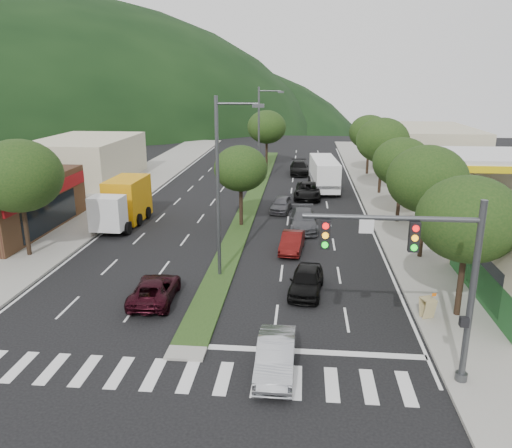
# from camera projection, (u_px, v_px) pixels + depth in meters

# --- Properties ---
(ground) EXTENTS (160.00, 160.00, 0.00)m
(ground) POSITION_uv_depth(u_px,v_px,m) (189.00, 348.00, 20.88)
(ground) COLOR black
(ground) RESTS_ON ground
(sidewalk_right) EXTENTS (5.00, 90.00, 0.15)m
(sidewalk_right) POSITION_uv_depth(u_px,v_px,m) (393.00, 206.00, 43.60)
(sidewalk_right) COLOR gray
(sidewalk_right) RESTS_ON ground
(sidewalk_left) EXTENTS (6.00, 90.00, 0.15)m
(sidewalk_left) POSITION_uv_depth(u_px,v_px,m) (111.00, 200.00, 45.91)
(sidewalk_left) COLOR gray
(sidewalk_left) RESTS_ON ground
(median) EXTENTS (1.60, 56.00, 0.12)m
(median) POSITION_uv_depth(u_px,v_px,m) (254.00, 195.00, 47.60)
(median) COLOR #1C3513
(median) RESTS_ON ground
(crosswalk) EXTENTS (19.00, 2.20, 0.01)m
(crosswalk) POSITION_uv_depth(u_px,v_px,m) (177.00, 376.00, 18.97)
(crosswalk) COLOR silver
(crosswalk) RESTS_ON ground
(traffic_signal) EXTENTS (6.12, 0.40, 7.00)m
(traffic_signal) POSITION_uv_depth(u_px,v_px,m) (429.00, 265.00, 17.28)
(traffic_signal) COLOR #47494C
(traffic_signal) RESTS_ON ground
(gas_canopy) EXTENTS (12.20, 8.20, 5.25)m
(gas_canopy) POSITION_uv_depth(u_px,v_px,m) (489.00, 161.00, 38.85)
(gas_canopy) COLOR silver
(gas_canopy) RESTS_ON ground
(bldg_left_far) EXTENTS (9.00, 14.00, 4.60)m
(bldg_left_far) POSITION_uv_depth(u_px,v_px,m) (86.00, 159.00, 54.41)
(bldg_left_far) COLOR beige
(bldg_left_far) RESTS_ON ground
(bldg_right_far) EXTENTS (10.00, 16.00, 5.20)m
(bldg_right_far) POSITION_uv_depth(u_px,v_px,m) (427.00, 149.00, 60.39)
(bldg_right_far) COLOR beige
(bldg_right_far) RESTS_ON ground
(tree_r_a) EXTENTS (4.60, 4.60, 6.63)m
(tree_r_a) POSITION_uv_depth(u_px,v_px,m) (468.00, 219.00, 22.25)
(tree_r_a) COLOR black
(tree_r_a) RESTS_ON sidewalk_right
(tree_r_b) EXTENTS (4.80, 4.80, 6.94)m
(tree_r_b) POSITION_uv_depth(u_px,v_px,m) (427.00, 179.00, 29.83)
(tree_r_b) COLOR black
(tree_r_b) RESTS_ON sidewalk_right
(tree_r_c) EXTENTS (4.40, 4.40, 6.48)m
(tree_r_c) POSITION_uv_depth(u_px,v_px,m) (402.00, 162.00, 37.55)
(tree_r_c) COLOR black
(tree_r_c) RESTS_ON sidewalk_right
(tree_r_d) EXTENTS (5.00, 5.00, 7.17)m
(tree_r_d) POSITION_uv_depth(u_px,v_px,m) (383.00, 140.00, 46.97)
(tree_r_d) COLOR black
(tree_r_d) RESTS_ON sidewalk_right
(tree_r_e) EXTENTS (4.60, 4.60, 6.71)m
(tree_r_e) POSITION_uv_depth(u_px,v_px,m) (369.00, 132.00, 56.60)
(tree_r_e) COLOR black
(tree_r_e) RESTS_ON sidewalk_right
(tree_med_near) EXTENTS (4.00, 4.00, 6.02)m
(tree_med_near) POSITION_uv_depth(u_px,v_px,m) (241.00, 169.00, 36.81)
(tree_med_near) COLOR black
(tree_med_near) RESTS_ON median
(tree_med_far) EXTENTS (4.80, 4.80, 6.94)m
(tree_med_far) POSITION_uv_depth(u_px,v_px,m) (267.00, 127.00, 61.48)
(tree_med_far) COLOR black
(tree_med_far) RESTS_ON median
(tree_l_a) EXTENTS (5.20, 5.20, 7.25)m
(tree_l_a) POSITION_uv_depth(u_px,v_px,m) (19.00, 176.00, 30.09)
(tree_l_a) COLOR black
(tree_l_a) RESTS_ON sidewalk_left
(streetlight_near) EXTENTS (2.60, 0.25, 10.00)m
(streetlight_near) POSITION_uv_depth(u_px,v_px,m) (221.00, 180.00, 26.92)
(streetlight_near) COLOR #47494C
(streetlight_near) RESTS_ON ground
(streetlight_mid) EXTENTS (2.60, 0.25, 10.00)m
(streetlight_mid) POSITION_uv_depth(u_px,v_px,m) (261.00, 132.00, 50.79)
(streetlight_mid) COLOR #47494C
(streetlight_mid) RESTS_ON ground
(sedan_silver) EXTENTS (1.44, 4.07, 1.34)m
(sedan_silver) POSITION_uv_depth(u_px,v_px,m) (276.00, 356.00, 19.04)
(sedan_silver) COLOR #A8ABB0
(sedan_silver) RESTS_ON ground
(suv_maroon) EXTENTS (2.26, 4.51, 1.23)m
(suv_maroon) POSITION_uv_depth(u_px,v_px,m) (155.00, 289.00, 25.18)
(suv_maroon) COLOR black
(suv_maroon) RESTS_ON ground
(car_queue_a) EXTENTS (2.06, 4.19, 1.38)m
(car_queue_a) POSITION_uv_depth(u_px,v_px,m) (306.00, 281.00, 26.08)
(car_queue_a) COLOR black
(car_queue_a) RESTS_ON ground
(car_queue_b) EXTENTS (2.25, 5.04, 1.44)m
(car_queue_b) POSITION_uv_depth(u_px,v_px,m) (303.00, 220.00, 37.02)
(car_queue_b) COLOR #4D4D52
(car_queue_b) RESTS_ON ground
(car_queue_c) EXTENTS (1.68, 3.91, 1.25)m
(car_queue_c) POSITION_uv_depth(u_px,v_px,m) (292.00, 242.00, 32.34)
(car_queue_c) COLOR #540F0E
(car_queue_c) RESTS_ON ground
(car_queue_d) EXTENTS (2.71, 5.37, 1.46)m
(car_queue_d) POSITION_uv_depth(u_px,v_px,m) (308.00, 191.00, 46.53)
(car_queue_d) COLOR black
(car_queue_d) RESTS_ON ground
(car_queue_e) EXTENTS (2.03, 3.96, 1.29)m
(car_queue_e) POSITION_uv_depth(u_px,v_px,m) (281.00, 204.00, 41.99)
(car_queue_e) COLOR #4B4A4F
(car_queue_e) RESTS_ON ground
(car_queue_f) EXTENTS (2.25, 5.21, 1.49)m
(car_queue_f) POSITION_uv_depth(u_px,v_px,m) (299.00, 168.00, 58.14)
(car_queue_f) COLOR black
(car_queue_f) RESTS_ON ground
(box_truck) EXTENTS (2.87, 7.00, 3.42)m
(box_truck) POSITION_uv_depth(u_px,v_px,m) (124.00, 204.00, 38.13)
(box_truck) COLOR silver
(box_truck) RESTS_ON ground
(motorhome) EXTENTS (3.09, 8.28, 3.12)m
(motorhome) POSITION_uv_depth(u_px,v_px,m) (324.00, 173.00, 49.86)
(motorhome) COLOR white
(motorhome) RESTS_ON ground
(a_frame_sign) EXTENTS (0.78, 0.83, 1.31)m
(a_frame_sign) POSITION_uv_depth(u_px,v_px,m) (428.00, 306.00, 23.08)
(a_frame_sign) COLOR tan
(a_frame_sign) RESTS_ON sidewalk_right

